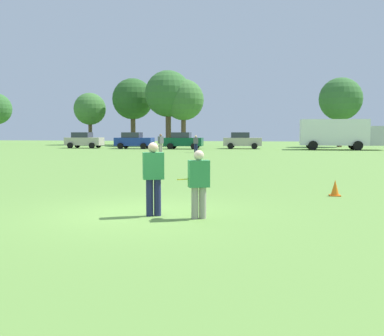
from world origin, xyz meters
name	(u,v)px	position (x,y,z in m)	size (l,w,h in m)	color
ground_plane	(141,214)	(0.00, 0.00, 0.00)	(154.48, 154.48, 0.00)	#608C3D
player_thrower	(153,175)	(0.37, -0.20, 0.95)	(0.53, 0.42, 1.68)	#1E234C
player_defender	(199,181)	(1.44, -0.33, 0.85)	(0.52, 0.40, 1.51)	gray
frisbee	(183,179)	(1.07, -0.30, 0.86)	(0.27, 0.27, 0.07)	yellow
traffic_cone	(335,188)	(4.89, 3.80, 0.23)	(0.32, 0.32, 0.48)	#D8590C
parked_car_near_left	(84,140)	(-18.43, 38.28, 0.92)	(4.23, 2.27, 1.82)	#B7AD99
parked_car_mid_left	(134,140)	(-12.17, 37.54, 0.92)	(4.23, 2.27, 1.82)	navy
parked_car_center	(183,141)	(-6.63, 37.78, 0.92)	(4.23, 2.27, 1.82)	#0C4C2D
parked_car_mid_right	(242,140)	(-0.27, 39.63, 0.92)	(4.23, 2.27, 1.82)	#B7AD99
box_truck	(340,133)	(9.97, 38.59, 1.75)	(8.54, 3.10, 3.18)	white
bystander_sideline_watcher	(196,143)	(-3.95, 30.52, 0.88)	(0.48, 0.34, 1.57)	#1E234C
bystander_far_jogger	(161,142)	(-6.57, 27.69, 0.97)	(0.46, 0.54, 1.72)	gray
tree_west_maple	(90,109)	(-22.89, 50.59, 5.12)	(4.58, 4.58, 7.45)	brown
tree_center_elm	(133,99)	(-16.57, 51.00, 6.49)	(5.80, 5.80, 9.43)	brown
tree_east_birch	(168,94)	(-10.64, 47.75, 6.85)	(6.13, 6.13, 9.96)	brown
tree_east_oak	(183,100)	(-8.59, 47.82, 6.04)	(5.41, 5.41, 8.79)	brown
tree_far_east_pine	(341,99)	(11.15, 47.03, 5.83)	(5.22, 5.22, 8.48)	brown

